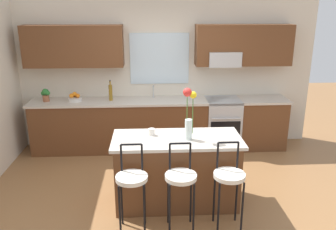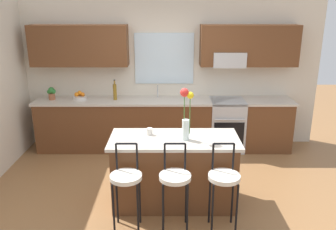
# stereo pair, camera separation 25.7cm
# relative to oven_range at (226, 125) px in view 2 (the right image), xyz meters

# --- Properties ---
(ground_plane) EXTENTS (14.00, 14.00, 0.00)m
(ground_plane) POSITION_rel_oven_range_xyz_m (-1.12, -1.68, -0.46)
(ground_plane) COLOR olive
(back_wall_assembly) EXTENTS (5.60, 0.50, 2.70)m
(back_wall_assembly) POSITION_rel_oven_range_xyz_m (-1.10, 0.31, 1.05)
(back_wall_assembly) COLOR beige
(back_wall_assembly) RESTS_ON ground
(counter_run) EXTENTS (4.56, 0.64, 0.92)m
(counter_run) POSITION_rel_oven_range_xyz_m (-1.12, 0.02, 0.01)
(counter_run) COLOR brown
(counter_run) RESTS_ON ground
(sink_faucet) EXTENTS (0.02, 0.13, 0.23)m
(sink_faucet) POSITION_rel_oven_range_xyz_m (-1.24, 0.17, 0.60)
(sink_faucet) COLOR #B7BABC
(sink_faucet) RESTS_ON counter_run
(oven_range) EXTENTS (0.60, 0.64, 0.92)m
(oven_range) POSITION_rel_oven_range_xyz_m (0.00, 0.00, 0.00)
(oven_range) COLOR #B7BABC
(oven_range) RESTS_ON ground
(kitchen_island) EXTENTS (1.63, 0.73, 0.92)m
(kitchen_island) POSITION_rel_oven_range_xyz_m (-0.97, -1.83, 0.00)
(kitchen_island) COLOR brown
(kitchen_island) RESTS_ON ground
(bar_stool_near) EXTENTS (0.36, 0.36, 1.04)m
(bar_stool_near) POSITION_rel_oven_range_xyz_m (-1.52, -2.41, 0.18)
(bar_stool_near) COLOR black
(bar_stool_near) RESTS_ON ground
(bar_stool_middle) EXTENTS (0.36, 0.36, 1.04)m
(bar_stool_middle) POSITION_rel_oven_range_xyz_m (-0.97, -2.41, 0.18)
(bar_stool_middle) COLOR black
(bar_stool_middle) RESTS_ON ground
(bar_stool_far) EXTENTS (0.36, 0.36, 1.04)m
(bar_stool_far) POSITION_rel_oven_range_xyz_m (-0.42, -2.41, 0.18)
(bar_stool_far) COLOR black
(bar_stool_far) RESTS_ON ground
(flower_vase) EXTENTS (0.16, 0.11, 0.65)m
(flower_vase) POSITION_rel_oven_range_xyz_m (-0.83, -1.88, 0.80)
(flower_vase) COLOR silver
(flower_vase) RESTS_ON kitchen_island
(mug_ceramic) EXTENTS (0.08, 0.08, 0.09)m
(mug_ceramic) POSITION_rel_oven_range_xyz_m (-1.29, -1.72, 0.51)
(mug_ceramic) COLOR silver
(mug_ceramic) RESTS_ON kitchen_island
(fruit_bowl_oranges) EXTENTS (0.24, 0.24, 0.16)m
(fruit_bowl_oranges) POSITION_rel_oven_range_xyz_m (-2.61, 0.03, 0.51)
(fruit_bowl_oranges) COLOR silver
(fruit_bowl_oranges) RESTS_ON counter_run
(bottle_olive_oil) EXTENTS (0.06, 0.06, 0.36)m
(bottle_olive_oil) POSITION_rel_oven_range_xyz_m (-1.98, 0.02, 0.61)
(bottle_olive_oil) COLOR olive
(bottle_olive_oil) RESTS_ON counter_run
(potted_plant_small) EXTENTS (0.16, 0.11, 0.23)m
(potted_plant_small) POSITION_rel_oven_range_xyz_m (-3.10, 0.02, 0.58)
(potted_plant_small) COLOR #9E5B3D
(potted_plant_small) RESTS_ON counter_run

